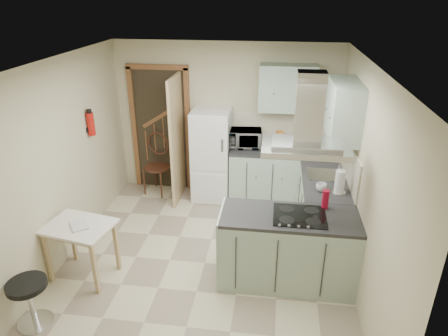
# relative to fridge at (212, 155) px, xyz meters

# --- Properties ---
(floor) EXTENTS (4.20, 4.20, 0.00)m
(floor) POSITION_rel_fridge_xyz_m (0.20, -1.80, -0.75)
(floor) COLOR beige
(floor) RESTS_ON ground
(ceiling) EXTENTS (4.20, 4.20, 0.00)m
(ceiling) POSITION_rel_fridge_xyz_m (0.20, -1.80, 1.75)
(ceiling) COLOR silver
(ceiling) RESTS_ON back_wall
(back_wall) EXTENTS (3.60, 0.00, 3.60)m
(back_wall) POSITION_rel_fridge_xyz_m (0.20, 0.30, 0.50)
(back_wall) COLOR #BFB694
(back_wall) RESTS_ON floor
(left_wall) EXTENTS (0.00, 4.20, 4.20)m
(left_wall) POSITION_rel_fridge_xyz_m (-1.60, -1.80, 0.50)
(left_wall) COLOR #BFB694
(left_wall) RESTS_ON floor
(right_wall) EXTENTS (0.00, 4.20, 4.20)m
(right_wall) POSITION_rel_fridge_xyz_m (2.00, -1.80, 0.50)
(right_wall) COLOR #BFB694
(right_wall) RESTS_ON floor
(doorway) EXTENTS (1.10, 0.12, 2.10)m
(doorway) POSITION_rel_fridge_xyz_m (-0.90, 0.27, 0.30)
(doorway) COLOR brown
(doorway) RESTS_ON floor
(fridge) EXTENTS (0.60, 0.60, 1.50)m
(fridge) POSITION_rel_fridge_xyz_m (0.00, 0.00, 0.00)
(fridge) COLOR white
(fridge) RESTS_ON floor
(counter_back) EXTENTS (1.08, 0.60, 0.90)m
(counter_back) POSITION_rel_fridge_xyz_m (0.86, 0.00, -0.30)
(counter_back) COLOR #9EB2A0
(counter_back) RESTS_ON floor
(counter_right) EXTENTS (0.60, 1.95, 0.90)m
(counter_right) POSITION_rel_fridge_xyz_m (1.70, -0.68, -0.30)
(counter_right) COLOR #9EB2A0
(counter_right) RESTS_ON floor
(splashback) EXTENTS (1.68, 0.02, 0.50)m
(splashback) POSITION_rel_fridge_xyz_m (1.16, 0.29, 0.40)
(splashback) COLOR beige
(splashback) RESTS_ON counter_back
(wall_cabinet_back) EXTENTS (0.85, 0.35, 0.70)m
(wall_cabinet_back) POSITION_rel_fridge_xyz_m (1.15, 0.12, 1.10)
(wall_cabinet_back) COLOR #9EB2A0
(wall_cabinet_back) RESTS_ON back_wall
(wall_cabinet_right) EXTENTS (0.35, 0.90, 0.70)m
(wall_cabinet_right) POSITION_rel_fridge_xyz_m (1.82, -0.95, 1.10)
(wall_cabinet_right) COLOR #9EB2A0
(wall_cabinet_right) RESTS_ON right_wall
(peninsula) EXTENTS (1.55, 0.65, 0.90)m
(peninsula) POSITION_rel_fridge_xyz_m (1.22, -1.98, -0.30)
(peninsula) COLOR #9EB2A0
(peninsula) RESTS_ON floor
(hob) EXTENTS (0.58, 0.50, 0.01)m
(hob) POSITION_rel_fridge_xyz_m (1.32, -1.98, 0.16)
(hob) COLOR black
(hob) RESTS_ON peninsula
(extractor_hood) EXTENTS (0.90, 0.55, 0.10)m
(extractor_hood) POSITION_rel_fridge_xyz_m (1.32, -1.98, 0.97)
(extractor_hood) COLOR silver
(extractor_hood) RESTS_ON ceiling
(sink) EXTENTS (0.45, 0.40, 0.01)m
(sink) POSITION_rel_fridge_xyz_m (1.70, -0.85, 0.16)
(sink) COLOR silver
(sink) RESTS_ON counter_right
(fire_extinguisher) EXTENTS (0.10, 0.10, 0.32)m
(fire_extinguisher) POSITION_rel_fridge_xyz_m (-1.54, -0.90, 0.75)
(fire_extinguisher) COLOR #B2140F
(fire_extinguisher) RESTS_ON left_wall
(drop_leaf_table) EXTENTS (0.85, 0.70, 0.71)m
(drop_leaf_table) POSITION_rel_fridge_xyz_m (-1.20, -2.22, -0.39)
(drop_leaf_table) COLOR tan
(drop_leaf_table) RESTS_ON floor
(bentwood_chair) EXTENTS (0.52, 0.52, 0.94)m
(bentwood_chair) POSITION_rel_fridge_xyz_m (-0.93, 0.02, -0.28)
(bentwood_chair) COLOR #482718
(bentwood_chair) RESTS_ON floor
(stool) EXTENTS (0.45, 0.45, 0.54)m
(stool) POSITION_rel_fridge_xyz_m (-1.39, -3.03, -0.48)
(stool) COLOR black
(stool) RESTS_ON floor
(microwave) EXTENTS (0.54, 0.39, 0.28)m
(microwave) POSITION_rel_fridge_xyz_m (0.53, 0.07, 0.29)
(microwave) COLOR black
(microwave) RESTS_ON counter_back
(kettle) EXTENTS (0.18, 0.18, 0.19)m
(kettle) POSITION_rel_fridge_xyz_m (1.28, 0.04, 0.25)
(kettle) COLOR silver
(kettle) RESTS_ON counter_back
(cereal_box) EXTENTS (0.13, 0.18, 0.26)m
(cereal_box) POSITION_rel_fridge_xyz_m (1.09, 0.12, 0.28)
(cereal_box) COLOR orange
(cereal_box) RESTS_ON counter_back
(soap_bottle) EXTENTS (0.09, 0.09, 0.18)m
(soap_bottle) POSITION_rel_fridge_xyz_m (1.89, -0.31, 0.24)
(soap_bottle) COLOR #A09FAA
(soap_bottle) RESTS_ON counter_right
(paper_towel) EXTENTS (0.15, 0.15, 0.31)m
(paper_towel) POSITION_rel_fridge_xyz_m (1.83, -1.35, 0.30)
(paper_towel) COLOR silver
(paper_towel) RESTS_ON counter_right
(cup) EXTENTS (0.14, 0.14, 0.10)m
(cup) POSITION_rel_fridge_xyz_m (1.61, -1.33, 0.20)
(cup) COLOR white
(cup) RESTS_ON counter_right
(red_bottle) EXTENTS (0.10, 0.10, 0.23)m
(red_bottle) POSITION_rel_fridge_xyz_m (1.62, -1.75, 0.26)
(red_bottle) COLOR maroon
(red_bottle) RESTS_ON peninsula
(book) EXTENTS (0.29, 0.31, 0.11)m
(book) POSITION_rel_fridge_xyz_m (-1.26, -2.29, 0.02)
(book) COLOR maroon
(book) RESTS_ON drop_leaf_table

